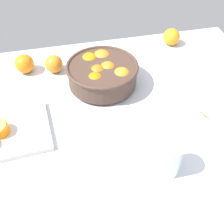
{
  "coord_description": "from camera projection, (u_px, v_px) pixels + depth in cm",
  "views": [
    {
      "loc": [
        -17.03,
        -64.66,
        70.58
      ],
      "look_at": [
        -3.16,
        -3.73,
        8.37
      ],
      "focal_mm": 46.39,
      "sensor_mm": 36.0,
      "label": 1
    }
  ],
  "objects": [
    {
      "name": "ground_plane",
      "position": [
        119.0,
        124.0,
        0.98
      ],
      "size": [
        125.0,
        101.39,
        3.0
      ],
      "primitive_type": "cube",
      "color": "silver"
    },
    {
      "name": "fruit_bowl",
      "position": [
        102.0,
        73.0,
        1.07
      ],
      "size": [
        26.61,
        26.61,
        9.85
      ],
      "color": "#473328",
      "rests_on": "ground_plane"
    },
    {
      "name": "juice_glass",
      "position": [
        168.0,
        159.0,
        0.8
      ],
      "size": [
        7.49,
        7.49,
        10.81
      ],
      "color": "white",
      "rests_on": "ground_plane"
    },
    {
      "name": "cutting_board",
      "position": [
        0.0,
        134.0,
        0.92
      ],
      "size": [
        32.32,
        23.95,
        1.77
      ],
      "primitive_type": "cube",
      "rotation": [
        0.0,
        0.0,
        0.07
      ],
      "color": "beige",
      "rests_on": "ground_plane"
    },
    {
      "name": "loose_orange_0",
      "position": [
        171.0,
        37.0,
        1.28
      ],
      "size": [
        7.39,
        7.39,
        7.39
      ],
      "primitive_type": "sphere",
      "color": "orange",
      "rests_on": "ground_plane"
    },
    {
      "name": "loose_orange_1",
      "position": [
        54.0,
        64.0,
        1.14
      ],
      "size": [
        7.05,
        7.05,
        7.05
      ],
      "primitive_type": "sphere",
      "color": "orange",
      "rests_on": "ground_plane"
    },
    {
      "name": "loose_orange_2",
      "position": [
        24.0,
        64.0,
        1.14
      ],
      "size": [
        7.54,
        7.54,
        7.54
      ],
      "primitive_type": "sphere",
      "color": "orange",
      "rests_on": "ground_plane"
    },
    {
      "name": "herb_sprig_1",
      "position": [
        205.0,
        115.0,
        0.99
      ],
      "size": [
        2.32,
        5.09,
        0.93
      ],
      "color": "#437533",
      "rests_on": "ground_plane"
    }
  ]
}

